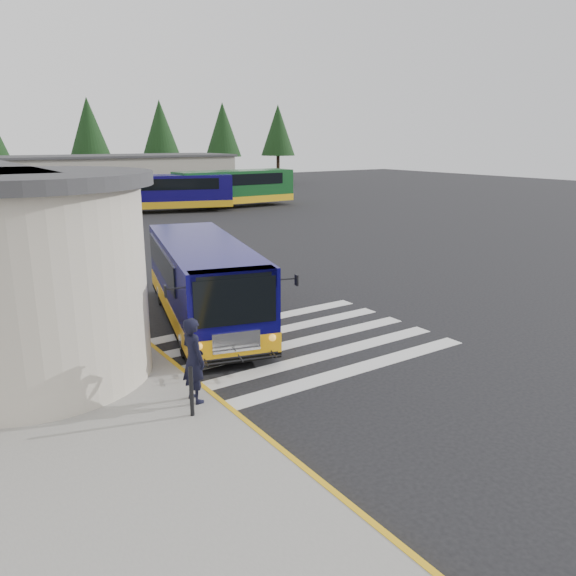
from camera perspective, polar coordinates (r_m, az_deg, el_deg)
ground at (r=16.98m, az=0.49°, el=-4.55°), size 140.00×140.00×0.00m
curb_strip at (r=18.75m, az=-16.92°, el=-3.06°), size 0.12×34.00×0.16m
crosswalk at (r=16.09m, az=0.63°, el=-5.65°), size 8.00×5.35×0.01m
depot_building at (r=57.32m, az=-19.04°, el=10.54°), size 26.40×8.40×4.20m
tree_line at (r=65.04m, az=-21.09°, el=14.91°), size 58.40×4.40×10.00m
transit_bus at (r=17.80m, az=-8.57°, el=0.34°), size 4.91×9.39×2.57m
pedestrian_a at (r=12.23m, az=-9.57°, el=-7.21°), size 0.51×0.72×1.88m
pedestrian_b at (r=13.63m, az=-19.39°, el=-5.52°), size 1.07×1.15×1.89m
bollard at (r=11.76m, az=-9.78°, el=-10.31°), size 0.09×0.09×1.07m
far_bus_a at (r=46.47m, az=-11.92°, el=9.60°), size 10.09×5.66×2.51m
far_bus_b at (r=48.91m, az=-5.47°, el=10.21°), size 10.32×2.93×2.66m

